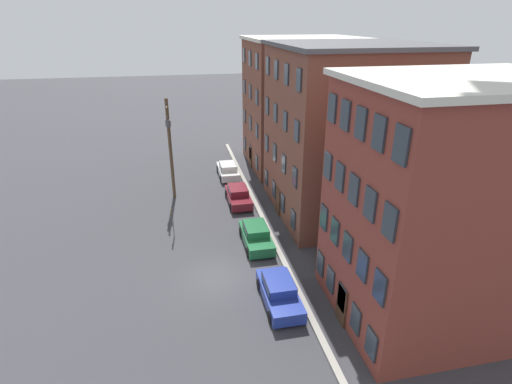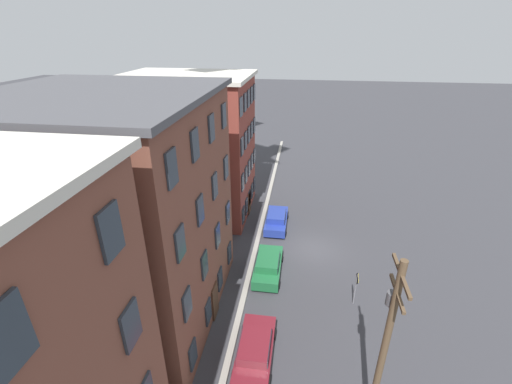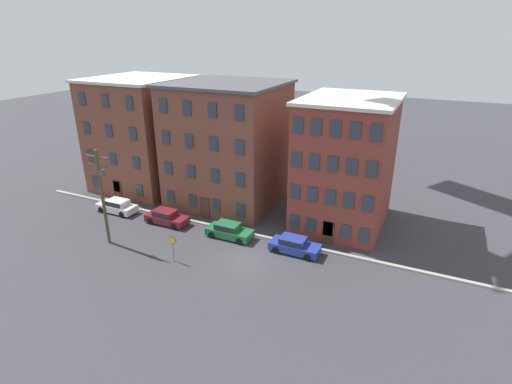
{
  "view_description": "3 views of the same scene",
  "coord_description": "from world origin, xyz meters",
  "px_view_note": "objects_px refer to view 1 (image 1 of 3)",
  "views": [
    {
      "loc": [
        20.67,
        -1.83,
        14.76
      ],
      "look_at": [
        -0.63,
        2.6,
        5.31
      ],
      "focal_mm": 28.0,
      "sensor_mm": 36.0,
      "label": 1
    },
    {
      "loc": [
        -23.02,
        1.3,
        15.87
      ],
      "look_at": [
        -1.43,
        4.37,
        5.42
      ],
      "focal_mm": 24.0,
      "sensor_mm": 36.0,
      "label": 2
    },
    {
      "loc": [
        12.89,
        -25.99,
        18.12
      ],
      "look_at": [
        -0.89,
        3.62,
        4.91
      ],
      "focal_mm": 28.0,
      "sensor_mm": 36.0,
      "label": 3
    }
  ],
  "objects_px": {
    "car_white": "(228,170)",
    "utility_pole": "(170,144)",
    "caution_sign": "(172,217)",
    "car_maroon": "(238,195)",
    "car_green": "(256,235)",
    "car_blue": "(279,291)"
  },
  "relations": [
    {
      "from": "car_white",
      "to": "utility_pole",
      "type": "height_order",
      "value": "utility_pole"
    },
    {
      "from": "utility_pole",
      "to": "caution_sign",
      "type": "bearing_deg",
      "value": -1.44
    },
    {
      "from": "car_maroon",
      "to": "car_green",
      "type": "distance_m",
      "value": 7.14
    },
    {
      "from": "car_white",
      "to": "car_green",
      "type": "bearing_deg",
      "value": 0.44
    },
    {
      "from": "caution_sign",
      "to": "car_white",
      "type": "bearing_deg",
      "value": 153.66
    },
    {
      "from": "car_white",
      "to": "car_maroon",
      "type": "xyz_separation_m",
      "value": [
        6.43,
        -0.0,
        0.0
      ]
    },
    {
      "from": "car_white",
      "to": "car_green",
      "type": "distance_m",
      "value": 13.57
    },
    {
      "from": "car_maroon",
      "to": "caution_sign",
      "type": "relative_size",
      "value": 1.79
    },
    {
      "from": "utility_pole",
      "to": "car_green",
      "type": "bearing_deg",
      "value": 30.28
    },
    {
      "from": "car_maroon",
      "to": "utility_pole",
      "type": "xyz_separation_m",
      "value": [
        -2.37,
        -5.44,
        4.22
      ]
    },
    {
      "from": "car_white",
      "to": "utility_pole",
      "type": "distance_m",
      "value": 8.0
    },
    {
      "from": "caution_sign",
      "to": "utility_pole",
      "type": "relative_size",
      "value": 0.28
    },
    {
      "from": "car_maroon",
      "to": "caution_sign",
      "type": "xyz_separation_m",
      "value": [
        4.94,
        -5.63,
        0.88
      ]
    },
    {
      "from": "car_white",
      "to": "utility_pole",
      "type": "bearing_deg",
      "value": -53.27
    },
    {
      "from": "car_green",
      "to": "car_blue",
      "type": "xyz_separation_m",
      "value": [
        6.51,
        -0.03,
        0.0
      ]
    },
    {
      "from": "car_maroon",
      "to": "utility_pole",
      "type": "distance_m",
      "value": 7.28
    },
    {
      "from": "caution_sign",
      "to": "car_blue",
      "type": "bearing_deg",
      "value": 33.24
    },
    {
      "from": "car_white",
      "to": "car_maroon",
      "type": "relative_size",
      "value": 1.0
    },
    {
      "from": "car_blue",
      "to": "car_maroon",
      "type": "bearing_deg",
      "value": -179.69
    },
    {
      "from": "caution_sign",
      "to": "utility_pole",
      "type": "xyz_separation_m",
      "value": [
        -7.3,
        0.18,
        3.34
      ]
    },
    {
      "from": "car_white",
      "to": "car_maroon",
      "type": "height_order",
      "value": "same"
    },
    {
      "from": "car_green",
      "to": "car_blue",
      "type": "height_order",
      "value": "same"
    }
  ]
}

